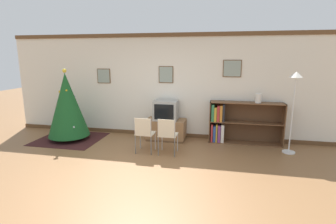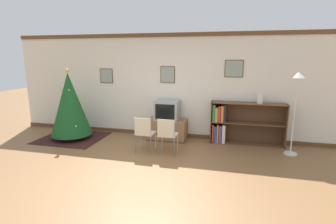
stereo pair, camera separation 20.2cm
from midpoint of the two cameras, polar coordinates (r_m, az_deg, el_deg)
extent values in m
plane|color=brown|center=(4.87, -8.96, -13.96)|extent=(24.00, 24.00, 0.00)
cube|color=silver|center=(6.94, -1.62, 5.66)|extent=(8.68, 0.08, 2.70)
cube|color=brown|center=(6.86, -1.80, 16.46)|extent=(8.68, 0.03, 0.10)
cube|color=brown|center=(7.15, -1.66, -4.79)|extent=(8.68, 0.03, 0.10)
cube|color=brown|center=(7.45, -14.57, 7.60)|extent=(0.38, 0.02, 0.40)
cube|color=gray|center=(7.44, -14.61, 7.59)|extent=(0.34, 0.01, 0.36)
cube|color=brown|center=(6.85, -1.29, 8.14)|extent=(0.38, 0.02, 0.43)
cube|color=gray|center=(6.84, -1.32, 8.13)|extent=(0.35, 0.01, 0.39)
cube|color=brown|center=(6.66, 12.95, 9.21)|extent=(0.44, 0.02, 0.42)
cube|color=gray|center=(6.65, 12.95, 9.21)|extent=(0.41, 0.01, 0.38)
cube|color=#381919|center=(7.38, -21.30, -5.49)|extent=(1.62, 1.44, 0.01)
cylinder|color=maroon|center=(7.36, -21.33, -5.08)|extent=(0.36, 0.36, 0.10)
cone|color=#195123|center=(7.17, -21.86, 1.48)|extent=(1.03, 1.03, 1.61)
sphere|color=yellow|center=(7.07, -22.41, 8.32)|extent=(0.10, 0.10, 0.10)
sphere|color=#1E4CB2|center=(7.21, -20.53, 3.10)|extent=(0.05, 0.05, 0.05)
sphere|color=silver|center=(6.89, -20.62, -3.11)|extent=(0.04, 0.04, 0.04)
sphere|color=gold|center=(7.12, -23.25, 4.07)|extent=(0.06, 0.06, 0.06)
sphere|color=gold|center=(6.98, -22.03, 4.39)|extent=(0.05, 0.05, 0.05)
sphere|color=#1E4CB2|center=(7.25, -22.85, 3.84)|extent=(0.05, 0.05, 0.05)
cube|color=brown|center=(6.86, -1.29, -5.75)|extent=(0.96, 0.53, 0.05)
cube|color=olive|center=(6.79, -1.30, -3.62)|extent=(1.00, 0.55, 0.48)
cube|color=#9E9E99|center=(6.67, -1.32, 0.40)|extent=(0.60, 0.49, 0.49)
cube|color=black|center=(6.44, -1.82, -0.03)|extent=(0.49, 0.01, 0.38)
cube|color=beige|center=(5.91, -5.93, -4.63)|extent=(0.40, 0.40, 0.02)
cube|color=beige|center=(5.68, -6.57, -3.27)|extent=(0.35, 0.02, 0.38)
cylinder|color=#B2B2B2|center=(6.20, -6.97, -6.00)|extent=(0.02, 0.02, 0.42)
cylinder|color=#B2B2B2|center=(6.10, -3.75, -6.25)|extent=(0.02, 0.02, 0.42)
cylinder|color=#B2B2B2|center=(5.88, -8.11, -7.05)|extent=(0.02, 0.02, 0.42)
cylinder|color=#B2B2B2|center=(5.77, -4.72, -7.34)|extent=(0.02, 0.02, 0.42)
cylinder|color=#B2B2B2|center=(5.82, -8.17, -5.22)|extent=(0.02, 0.02, 0.82)
cylinder|color=#B2B2B2|center=(5.71, -4.75, -5.47)|extent=(0.02, 0.02, 0.82)
cube|color=beige|center=(5.78, -0.98, -4.96)|extent=(0.40, 0.40, 0.02)
cube|color=beige|center=(5.55, -1.43, -3.58)|extent=(0.35, 0.02, 0.38)
cylinder|color=#B2B2B2|center=(6.06, -2.26, -6.36)|extent=(0.02, 0.02, 0.42)
cylinder|color=#B2B2B2|center=(5.98, 1.11, -6.59)|extent=(0.02, 0.02, 0.42)
cylinder|color=#B2B2B2|center=(5.73, -3.15, -7.47)|extent=(0.02, 0.02, 0.42)
cylinder|color=#B2B2B2|center=(5.65, 0.41, -7.73)|extent=(0.02, 0.02, 0.42)
cylinder|color=#B2B2B2|center=(5.66, -3.17, -5.59)|extent=(0.02, 0.02, 0.82)
cylinder|color=#B2B2B2|center=(5.58, 0.42, -5.83)|extent=(0.02, 0.02, 0.82)
cube|color=brown|center=(6.68, 8.27, -2.01)|extent=(0.02, 0.36, 1.03)
cube|color=brown|center=(6.80, 23.04, -2.61)|extent=(0.02, 0.36, 1.03)
cube|color=brown|center=(6.58, 15.98, 1.93)|extent=(1.76, 0.36, 0.02)
cube|color=brown|center=(6.82, 15.48, -6.45)|extent=(1.76, 0.36, 0.02)
cube|color=brown|center=(6.68, 15.74, -2.16)|extent=(1.72, 0.36, 0.02)
cube|color=brown|center=(6.85, 15.64, -1.98)|extent=(1.76, 0.01, 1.03)
cube|color=#B73333|center=(6.71, 8.70, -4.38)|extent=(0.04, 0.28, 0.44)
cube|color=#2D4C93|center=(6.70, 9.21, -4.60)|extent=(0.06, 0.26, 0.40)
cube|color=gold|center=(6.71, 9.69, -4.43)|extent=(0.04, 0.28, 0.45)
cube|color=#7A3D7F|center=(6.72, 10.23, -4.53)|extent=(0.07, 0.29, 0.42)
cube|color=silver|center=(6.70, 10.92, -4.46)|extent=(0.07, 0.28, 0.45)
cube|color=#337547|center=(6.56, 8.87, -0.14)|extent=(0.06, 0.22, 0.42)
cube|color=gold|center=(6.59, 9.44, -0.40)|extent=(0.06, 0.27, 0.35)
cube|color=#B73333|center=(6.56, 10.03, -0.31)|extent=(0.06, 0.23, 0.39)
cube|color=orange|center=(6.59, 10.63, -0.22)|extent=(0.06, 0.30, 0.40)
cube|color=#232328|center=(6.56, 11.17, -0.15)|extent=(0.05, 0.26, 0.44)
cylinder|color=silver|center=(6.57, 18.23, 2.82)|extent=(0.14, 0.14, 0.22)
torus|color=silver|center=(6.56, 18.29, 3.74)|extent=(0.12, 0.12, 0.03)
cylinder|color=silver|center=(6.51, 23.93, -7.97)|extent=(0.28, 0.28, 0.03)
cylinder|color=silver|center=(6.28, 24.59, -0.72)|extent=(0.03, 0.03, 1.66)
cone|color=white|center=(6.16, 25.32, 7.38)|extent=(0.28, 0.28, 0.12)
camera|label=1|loc=(0.10, -91.00, -0.22)|focal=28.00mm
camera|label=2|loc=(0.10, 89.00, 0.22)|focal=28.00mm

